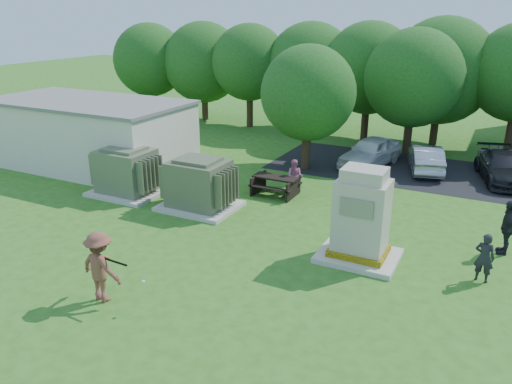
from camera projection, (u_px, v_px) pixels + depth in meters
The scene contains 17 objects.
ground at pixel (197, 272), 15.20m from camera, with size 120.00×120.00×0.00m, color #2D6619.
service_building at pixel (89, 135), 25.20m from camera, with size 10.00×5.00×3.20m, color beige.
service_building_roof at pixel (85, 102), 24.63m from camera, with size 10.20×5.20×0.15m, color slate.
parking_strip at pixel (479, 179), 23.52m from camera, with size 20.00×6.00×0.01m, color #232326.
transformer_left at pixel (127, 172), 21.40m from camera, with size 3.00×2.40×2.07m.
transformer_right at pixel (199, 185), 19.83m from camera, with size 3.00×2.40×2.07m.
generator_cabinet at pixel (361, 220), 15.59m from camera, with size 2.49×2.03×3.03m.
picnic_table at pixel (275, 183), 21.44m from camera, with size 1.92×1.44×0.82m.
batter at pixel (100, 267), 13.41m from camera, with size 1.30×0.75×2.01m, color brown.
person_by_generator at pixel (484, 258), 14.45m from camera, with size 0.55×0.36×1.52m, color black.
person_at_picnic at pixel (295, 176), 21.58m from camera, with size 0.73×0.56×1.49m, color #C16686.
person_walking_right at pixel (507, 227), 16.08m from camera, with size 1.07×0.45×1.83m, color black.
car_white at pixel (370, 152), 25.40m from camera, with size 1.74×4.33×1.48m, color silver.
car_silver_a at pixel (426, 158), 24.60m from camera, with size 1.39×3.99×1.31m, color #A6A6AA.
car_dark at pixel (503, 167), 23.16m from camera, with size 1.85×4.54×1.32m, color black.
batting_equipment at pixel (117, 264), 13.05m from camera, with size 1.29×0.22×0.53m.
tree_row at pixel (398, 73), 28.53m from camera, with size 41.30×13.30×7.30m.
Camera 1 is at (7.71, -11.17, 7.48)m, focal length 35.00 mm.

